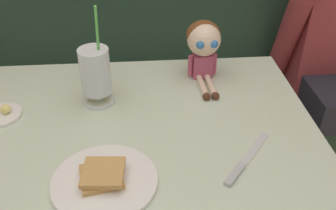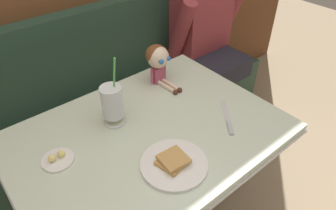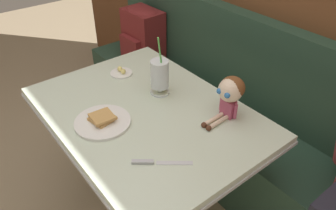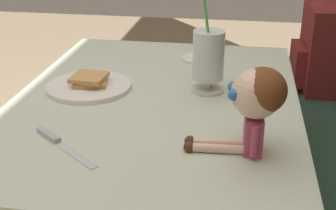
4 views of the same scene
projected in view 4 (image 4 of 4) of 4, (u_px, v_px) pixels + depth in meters
diner_table at (156, 158)px, 1.42m from camera, size 1.11×0.81×0.74m
toast_plate at (89, 85)px, 1.40m from camera, size 0.25×0.25×0.04m
milkshake_glass at (208, 58)px, 1.35m from camera, size 0.10×0.10×0.32m
butter_saucer at (199, 57)px, 1.65m from camera, size 0.12×0.12×0.04m
butter_knife at (56, 140)px, 1.10m from camera, size 0.16×0.20×0.01m
seated_doll at (256, 98)px, 1.01m from camera, size 0.12×0.22×0.20m
backpack at (326, 44)px, 2.10m from camera, size 0.31×0.26×0.41m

